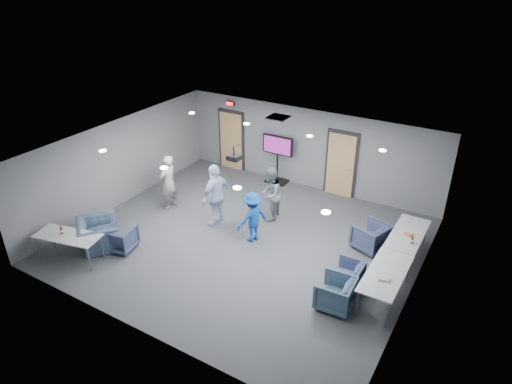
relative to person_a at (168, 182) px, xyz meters
The scene contains 29 objects.
floor 3.14m from the person_a, ahead, with size 9.00×9.00×0.00m, color #3B3F43.
ceiling 3.52m from the person_a, ahead, with size 9.00×9.00×0.00m, color silver.
wall_back 4.67m from the person_a, 50.13° to the left, with size 9.00×0.02×2.70m, color slate.
wall_front 5.36m from the person_a, 56.08° to the right, with size 9.00×0.02×2.70m, color slate.
wall_left 1.65m from the person_a, 164.13° to the right, with size 0.02×8.00×2.70m, color slate.
wall_right 7.51m from the person_a, ahead, with size 0.02×8.00×2.70m, color slate.
door_left 3.53m from the person_a, 90.31° to the left, with size 1.06×0.17×2.24m.
door_right 5.47m from the person_a, 40.11° to the left, with size 1.06×0.17×2.24m.
exit_sign 3.84m from the person_a, 90.32° to the left, with size 0.32×0.08×0.16m.
hvac_diffuser 3.88m from the person_a, 43.67° to the left, with size 0.60×0.60×0.03m, color black.
downlights 3.52m from the person_a, ahead, with size 6.18×3.78×0.02m.
person_a is the anchor object (origin of this frame).
person_b 3.17m from the person_a, 18.11° to the left, with size 0.80×0.63×1.65m, color slate.
person_c 1.85m from the person_a, ahead, with size 1.12×0.47×1.91m, color silver.
person_d 3.17m from the person_a, ahead, with size 0.94×0.54×1.45m, color #164194.
chair_right_a 6.17m from the person_a, ahead, with size 0.81×0.83×0.76m, color #343C5B.
chair_right_b 6.18m from the person_a, ahead, with size 0.67×0.69×0.63m, color #3D4869.
chair_right_c 6.36m from the person_a, 15.03° to the right, with size 0.78×0.80×0.73m, color #3D536A.
chair_front_a 2.52m from the person_a, 81.50° to the right, with size 0.73×0.75×0.68m, color #384161.
chair_front_b 2.70m from the person_a, 95.57° to the right, with size 1.15×1.01×0.75m, color #3D526A.
table_right_a 7.07m from the person_a, ahead, with size 0.77×1.86×0.73m.
table_right_b 7.03m from the person_a, ahead, with size 0.80×1.92×0.73m.
table_front_left 3.46m from the person_a, 96.67° to the right, with size 1.80×1.06×0.73m.
bottle_front 3.51m from the person_a, 99.33° to the right, with size 0.07×0.07×0.27m.
bottle_right 7.21m from the person_a, ahead, with size 0.07×0.07×0.25m.
snack_box 7.07m from the person_a, ahead, with size 0.18×0.12×0.04m, color #D36134.
wrapper 7.09m from the person_a, ahead, with size 0.24×0.16×0.05m, color silver.
tv_stand 3.87m from the person_a, 59.06° to the left, with size 1.10×0.53×1.69m.
projector 3.09m from the person_a, ahead, with size 0.32×0.31×0.35m.
Camera 1 is at (5.69, -8.92, 7.00)m, focal length 32.00 mm.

